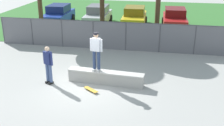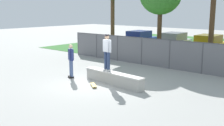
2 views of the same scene
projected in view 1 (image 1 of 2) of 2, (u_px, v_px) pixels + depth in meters
The scene contains 11 objects.
ground_plane at pixel (86, 87), 12.94m from camera, with size 80.00×80.00×0.00m, color #9E9E99.
grass_strip at pixel (130, 17), 27.52m from camera, with size 26.71×20.00×0.02m, color #336B2D.
concrete_ledge at pixel (106, 77), 13.17m from camera, with size 3.65×0.77×0.62m.
skateboarder at pixel (96, 50), 12.76m from camera, with size 0.60×0.33×1.84m.
skateboard at pixel (91, 90), 12.50m from camera, with size 0.76×0.64×0.09m.
chainlink_fence at pixel (109, 34), 17.72m from camera, with size 14.78×0.07×1.82m.
car_blue at pixel (58, 14), 24.42m from camera, with size 2.10×4.24×1.66m.
car_silver at pixel (98, 15), 24.12m from camera, with size 2.10×4.24×1.66m.
car_yellow at pixel (134, 17), 23.46m from camera, with size 2.10×4.24×1.66m.
car_red at pixel (175, 18), 22.86m from camera, with size 2.10×4.24×1.66m.
bystander at pixel (48, 63), 12.94m from camera, with size 0.55×0.40×1.82m.
Camera 1 is at (3.34, -11.25, 5.69)m, focal length 44.98 mm.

